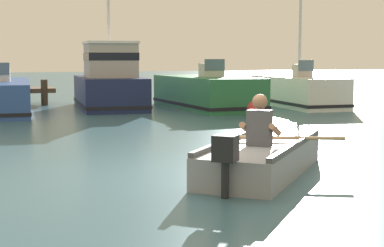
% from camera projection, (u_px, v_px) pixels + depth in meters
% --- Properties ---
extents(ground_plane, '(120.00, 120.00, 0.00)m').
position_uv_depth(ground_plane, '(209.00, 173.00, 8.75)').
color(ground_plane, '#386070').
extents(rowboat_with_person, '(2.98, 3.14, 1.19)m').
position_uv_depth(rowboat_with_person, '(263.00, 156.00, 8.75)').
color(rowboat_with_person, gray).
rests_on(rowboat_with_person, ground).
extents(moored_boat_blue, '(2.28, 6.52, 1.55)m').
position_uv_depth(moored_boat_blue, '(1.00, 97.00, 18.61)').
color(moored_boat_blue, '#2D519E').
rests_on(moored_boat_blue, ground).
extents(moored_boat_navy, '(2.39, 4.63, 4.03)m').
position_uv_depth(moored_boat_navy, '(110.00, 84.00, 19.63)').
color(moored_boat_navy, '#19234C').
rests_on(moored_boat_navy, ground).
extents(moored_boat_green, '(2.28, 5.05, 1.65)m').
position_uv_depth(moored_boat_green, '(207.00, 93.00, 19.68)').
color(moored_boat_green, '#287042').
rests_on(moored_boat_green, ground).
extents(moored_boat_white, '(1.94, 4.82, 4.69)m').
position_uv_depth(moored_boat_white, '(297.00, 92.00, 20.53)').
color(moored_boat_white, white).
rests_on(moored_boat_white, ground).
extents(mooring_buoy, '(0.50, 0.50, 0.50)m').
position_uv_depth(mooring_buoy, '(256.00, 109.00, 16.62)').
color(mooring_buoy, red).
rests_on(mooring_buoy, ground).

